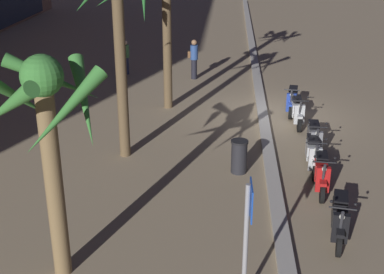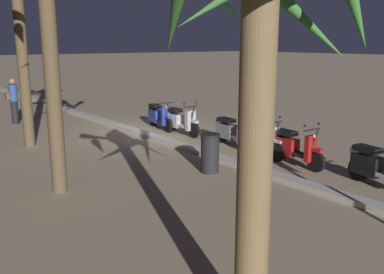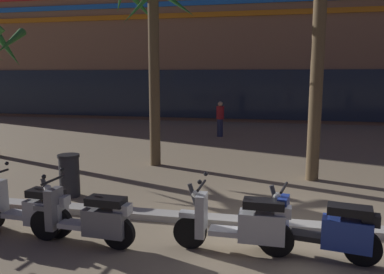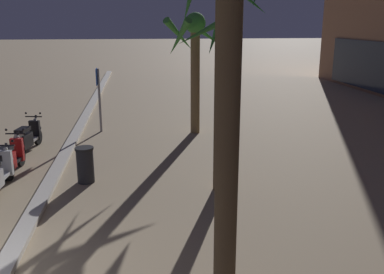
{
  "view_description": "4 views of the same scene",
  "coord_description": "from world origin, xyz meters",
  "px_view_note": "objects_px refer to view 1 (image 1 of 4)",
  "views": [
    {
      "loc": [
        -17.93,
        1.61,
        6.43
      ],
      "look_at": [
        -5.14,
        2.54,
        1.18
      ],
      "focal_mm": 48.93,
      "sensor_mm": 36.0,
      "label": 1
    },
    {
      "loc": [
        -12.19,
        7.65,
        3.08
      ],
      "look_at": [
        -5.04,
        2.05,
        1.04
      ],
      "focal_mm": 39.44,
      "sensor_mm": 36.0,
      "label": 2
    },
    {
      "loc": [
        -0.29,
        -6.42,
        2.67
      ],
      "look_at": [
        -2.35,
        3.13,
        1.13
      ],
      "focal_mm": 36.63,
      "sensor_mm": 36.0,
      "label": 3
    },
    {
      "loc": [
        6.01,
        2.7,
        4.08
      ],
      "look_at": [
        -3.9,
        3.96,
        1.36
      ],
      "focal_mm": 39.77,
      "sensor_mm": 36.0,
      "label": 4
    }
  ],
  "objects_px": {
    "pedestrian_strolling_near_curb": "(126,57)",
    "litter_bin": "(239,156)",
    "palm_tree_far_corner": "(117,10)",
    "pedestrian_by_palm_tree": "(194,58)",
    "scooter_silver_lead_nearest": "(313,153)",
    "scooter_grey_mid_rear": "(314,138)",
    "scooter_black_mid_front": "(340,217)",
    "scooter_red_gap_after_mid": "(321,172)",
    "crossing_sign": "(247,230)",
    "scooter_blue_tail_end": "(292,100)",
    "palm_tree_mid_walkway": "(47,118)",
    "scooter_silver_far_back": "(297,111)"
  },
  "relations": [
    {
      "from": "pedestrian_strolling_near_curb",
      "to": "litter_bin",
      "type": "relative_size",
      "value": 1.65
    },
    {
      "from": "palm_tree_far_corner",
      "to": "pedestrian_by_palm_tree",
      "type": "relative_size",
      "value": 3.26
    },
    {
      "from": "scooter_silver_lead_nearest",
      "to": "scooter_grey_mid_rear",
      "type": "relative_size",
      "value": 1.02
    },
    {
      "from": "scooter_black_mid_front",
      "to": "scooter_red_gap_after_mid",
      "type": "relative_size",
      "value": 1.01
    },
    {
      "from": "scooter_grey_mid_rear",
      "to": "crossing_sign",
      "type": "bearing_deg",
      "value": 162.35
    },
    {
      "from": "scooter_grey_mid_rear",
      "to": "pedestrian_by_palm_tree",
      "type": "xyz_separation_m",
      "value": [
        7.74,
        4.17,
        0.49
      ]
    },
    {
      "from": "pedestrian_strolling_near_curb",
      "to": "scooter_black_mid_front",
      "type": "bearing_deg",
      "value": -150.9
    },
    {
      "from": "scooter_red_gap_after_mid",
      "to": "litter_bin",
      "type": "distance_m",
      "value": 2.26
    },
    {
      "from": "scooter_red_gap_after_mid",
      "to": "scooter_blue_tail_end",
      "type": "height_order",
      "value": "scooter_red_gap_after_mid"
    },
    {
      "from": "palm_tree_mid_walkway",
      "to": "palm_tree_far_corner",
      "type": "bearing_deg",
      "value": -1.48
    },
    {
      "from": "palm_tree_far_corner",
      "to": "scooter_black_mid_front",
      "type": "bearing_deg",
      "value": -125.61
    },
    {
      "from": "scooter_silver_far_back",
      "to": "scooter_red_gap_after_mid",
      "type": "bearing_deg",
      "value": -179.1
    },
    {
      "from": "palm_tree_mid_walkway",
      "to": "scooter_silver_far_back",
      "type": "bearing_deg",
      "value": -32.44
    },
    {
      "from": "scooter_silver_lead_nearest",
      "to": "crossing_sign",
      "type": "bearing_deg",
      "value": 160.82
    },
    {
      "from": "scooter_silver_far_back",
      "to": "crossing_sign",
      "type": "relative_size",
      "value": 0.77
    },
    {
      "from": "palm_tree_far_corner",
      "to": "litter_bin",
      "type": "xyz_separation_m",
      "value": [
        -0.93,
        -3.38,
        -3.8
      ]
    },
    {
      "from": "scooter_blue_tail_end",
      "to": "litter_bin",
      "type": "distance_m",
      "value": 5.58
    },
    {
      "from": "scooter_black_mid_front",
      "to": "palm_tree_mid_walkway",
      "type": "height_order",
      "value": "palm_tree_mid_walkway"
    },
    {
      "from": "scooter_blue_tail_end",
      "to": "crossing_sign",
      "type": "bearing_deg",
      "value": 169.6
    },
    {
      "from": "scooter_silver_lead_nearest",
      "to": "pedestrian_by_palm_tree",
      "type": "bearing_deg",
      "value": 24.0
    },
    {
      "from": "scooter_red_gap_after_mid",
      "to": "pedestrian_strolling_near_curb",
      "type": "xyz_separation_m",
      "value": [
        10.73,
        7.16,
        0.36
      ]
    },
    {
      "from": "palm_tree_mid_walkway",
      "to": "pedestrian_by_palm_tree",
      "type": "xyz_separation_m",
      "value": [
        14.11,
        -1.64,
        -2.32
      ]
    },
    {
      "from": "palm_tree_far_corner",
      "to": "palm_tree_mid_walkway",
      "type": "bearing_deg",
      "value": 178.52
    },
    {
      "from": "scooter_silver_far_back",
      "to": "palm_tree_mid_walkway",
      "type": "xyz_separation_m",
      "value": [
        -8.76,
        5.57,
        2.8
      ]
    },
    {
      "from": "scooter_silver_lead_nearest",
      "to": "scooter_silver_far_back",
      "type": "height_order",
      "value": "same"
    },
    {
      "from": "palm_tree_mid_walkway",
      "to": "pedestrian_strolling_near_curb",
      "type": "xyz_separation_m",
      "value": [
        14.67,
        1.52,
        -2.44
      ]
    },
    {
      "from": "scooter_red_gap_after_mid",
      "to": "scooter_silver_lead_nearest",
      "type": "relative_size",
      "value": 0.95
    },
    {
      "from": "pedestrian_by_palm_tree",
      "to": "litter_bin",
      "type": "relative_size",
      "value": 1.85
    },
    {
      "from": "palm_tree_far_corner",
      "to": "scooter_red_gap_after_mid",
      "type": "bearing_deg",
      "value": -107.55
    },
    {
      "from": "scooter_blue_tail_end",
      "to": "crossing_sign",
      "type": "relative_size",
      "value": 0.76
    },
    {
      "from": "pedestrian_by_palm_tree",
      "to": "litter_bin",
      "type": "bearing_deg",
      "value": -168.55
    },
    {
      "from": "scooter_silver_lead_nearest",
      "to": "scooter_silver_far_back",
      "type": "relative_size",
      "value": 1.02
    },
    {
      "from": "scooter_silver_lead_nearest",
      "to": "scooter_grey_mid_rear",
      "type": "distance_m",
      "value": 1.19
    },
    {
      "from": "scooter_black_mid_front",
      "to": "scooter_silver_lead_nearest",
      "type": "height_order",
      "value": "same"
    },
    {
      "from": "crossing_sign",
      "to": "palm_tree_mid_walkway",
      "type": "relative_size",
      "value": 0.55
    },
    {
      "from": "scooter_grey_mid_rear",
      "to": "pedestrian_by_palm_tree",
      "type": "bearing_deg",
      "value": 28.31
    },
    {
      "from": "palm_tree_mid_walkway",
      "to": "scooter_silver_lead_nearest",
      "type": "bearing_deg",
      "value": -47.16
    },
    {
      "from": "scooter_red_gap_after_mid",
      "to": "scooter_blue_tail_end",
      "type": "relative_size",
      "value": 0.98
    },
    {
      "from": "palm_tree_far_corner",
      "to": "palm_tree_mid_walkway",
      "type": "height_order",
      "value": "palm_tree_far_corner"
    },
    {
      "from": "scooter_grey_mid_rear",
      "to": "crossing_sign",
      "type": "height_order",
      "value": "crossing_sign"
    },
    {
      "from": "litter_bin",
      "to": "pedestrian_strolling_near_curb",
      "type": "bearing_deg",
      "value": 26.99
    },
    {
      "from": "scooter_grey_mid_rear",
      "to": "scooter_silver_far_back",
      "type": "distance_m",
      "value": 2.4
    },
    {
      "from": "scooter_red_gap_after_mid",
      "to": "crossing_sign",
      "type": "distance_m",
      "value": 5.12
    },
    {
      "from": "scooter_blue_tail_end",
      "to": "scooter_black_mid_front",
      "type": "bearing_deg",
      "value": -178.79
    },
    {
      "from": "scooter_silver_far_back",
      "to": "palm_tree_mid_walkway",
      "type": "height_order",
      "value": "palm_tree_mid_walkway"
    },
    {
      "from": "scooter_grey_mid_rear",
      "to": "scooter_blue_tail_end",
      "type": "bearing_deg",
      "value": 4.49
    },
    {
      "from": "scooter_blue_tail_end",
      "to": "scooter_grey_mid_rear",
      "type": "bearing_deg",
      "value": -175.51
    },
    {
      "from": "scooter_red_gap_after_mid",
      "to": "scooter_grey_mid_rear",
      "type": "xyz_separation_m",
      "value": [
        2.43,
        -0.16,
        -0.01
      ]
    },
    {
      "from": "scooter_blue_tail_end",
      "to": "litter_bin",
      "type": "relative_size",
      "value": 1.91
    },
    {
      "from": "scooter_grey_mid_rear",
      "to": "litter_bin",
      "type": "distance_m",
      "value": 2.79
    }
  ]
}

